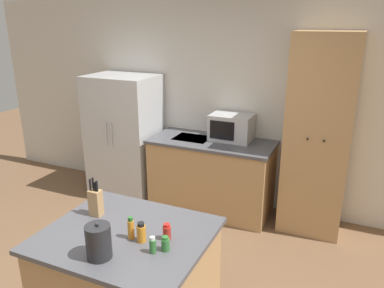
% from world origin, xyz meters
% --- Properties ---
extents(wall_back, '(7.20, 0.06, 2.60)m').
position_xyz_m(wall_back, '(0.00, 2.33, 1.30)').
color(wall_back, beige).
rests_on(wall_back, ground_plane).
extents(refrigerator, '(0.89, 0.72, 1.65)m').
position_xyz_m(refrigerator, '(-1.27, 1.95, 0.83)').
color(refrigerator, '#B7BABC').
rests_on(refrigerator, ground_plane).
extents(back_counter, '(1.52, 0.71, 0.93)m').
position_xyz_m(back_counter, '(-0.02, 1.96, 0.46)').
color(back_counter, tan).
rests_on(back_counter, ground_plane).
extents(pantry_cabinet, '(0.68, 0.57, 2.22)m').
position_xyz_m(pantry_cabinet, '(1.20, 2.03, 1.11)').
color(pantry_cabinet, tan).
rests_on(pantry_cabinet, ground_plane).
extents(kitchen_island, '(1.16, 0.99, 0.90)m').
position_xyz_m(kitchen_island, '(0.17, -0.19, 0.45)').
color(kitchen_island, tan).
rests_on(kitchen_island, ground_plane).
extents(microwave, '(0.50, 0.37, 0.32)m').
position_xyz_m(microwave, '(0.19, 2.10, 1.08)').
color(microwave, '#B2B5B7').
rests_on(microwave, back_counter).
extents(knife_block, '(0.09, 0.07, 0.31)m').
position_xyz_m(knife_block, '(-0.19, -0.07, 1.01)').
color(knife_block, tan).
rests_on(knife_block, kitchen_island).
extents(spice_bottle_tall_dark, '(0.04, 0.04, 0.12)m').
position_xyz_m(spice_bottle_tall_dark, '(0.46, -0.32, 0.95)').
color(spice_bottle_tall_dark, '#337033').
rests_on(spice_bottle_tall_dark, kitchen_island).
extents(spice_bottle_short_red, '(0.06, 0.06, 0.12)m').
position_xyz_m(spice_bottle_short_red, '(0.47, -0.14, 0.96)').
color(spice_bottle_short_red, '#B2281E').
rests_on(spice_bottle_short_red, kitchen_island).
extents(spice_bottle_amber_oil, '(0.06, 0.06, 0.10)m').
position_xyz_m(spice_bottle_amber_oil, '(0.52, -0.26, 0.95)').
color(spice_bottle_amber_oil, '#337033').
rests_on(spice_bottle_amber_oil, kitchen_island).
extents(spice_bottle_green_herb, '(0.06, 0.06, 0.14)m').
position_xyz_m(spice_bottle_green_herb, '(0.32, -0.24, 0.97)').
color(spice_bottle_green_herb, orange).
rests_on(spice_bottle_green_herb, kitchen_island).
extents(spice_bottle_pale_salt, '(0.04, 0.04, 0.16)m').
position_xyz_m(spice_bottle_pale_salt, '(0.24, -0.23, 0.98)').
color(spice_bottle_pale_salt, orange).
rests_on(spice_bottle_pale_salt, kitchen_island).
extents(kettle, '(0.16, 0.16, 0.25)m').
position_xyz_m(kettle, '(0.17, -0.50, 1.01)').
color(kettle, '#232326').
rests_on(kettle, kitchen_island).
extents(fire_extinguisher, '(0.12, 0.12, 0.52)m').
position_xyz_m(fire_extinguisher, '(-1.88, 2.04, 0.23)').
color(fire_extinguisher, red).
rests_on(fire_extinguisher, ground_plane).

